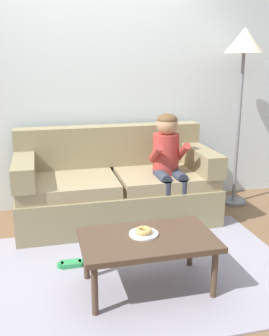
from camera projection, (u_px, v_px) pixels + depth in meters
The scene contains 10 objects.
ground at pixel (118, 259), 3.28m from camera, with size 10.00×10.00×0.00m, color brown.
wall_back at pixel (91, 79), 4.20m from camera, with size 8.00×0.10×2.80m, color silver.
area_rug at pixel (125, 273), 3.04m from camera, with size 2.67×1.70×0.01m, color #9993A3.
couch at pixel (116, 187), 4.01m from camera, with size 1.97×0.90×0.93m.
coffee_table at pixel (148, 243), 2.76m from camera, with size 0.95×0.57×0.41m.
person_child at pixel (168, 158), 3.84m from camera, with size 0.34×0.58×1.10m.
plate at pixel (144, 234), 2.78m from camera, with size 0.21×0.21×0.01m, color white.
donut at pixel (144, 231), 2.77m from camera, with size 0.12×0.12×0.04m, color tan.
toy_controller at pixel (71, 264), 3.13m from camera, with size 0.23×0.09×0.05m.
floor_lamp at pixel (244, 54), 4.10m from camera, with size 0.41×0.41×1.93m.
Camera 1 is at (-0.57, -2.89, 1.62)m, focal length 41.83 mm.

